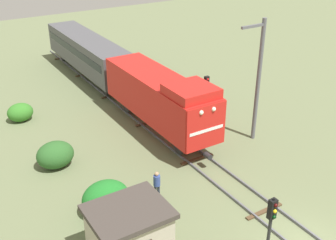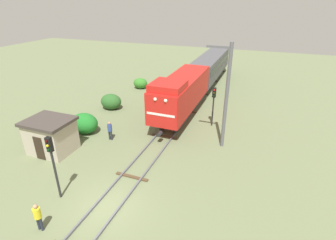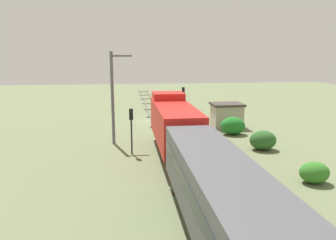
% 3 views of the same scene
% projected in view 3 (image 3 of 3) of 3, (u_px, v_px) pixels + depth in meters
% --- Properties ---
extents(ground_plane, '(110.33, 110.33, 0.00)m').
position_uv_depth(ground_plane, '(158.00, 122.00, 40.29)').
color(ground_plane, '#66704C').
extents(railway_track, '(2.40, 73.55, 0.16)m').
position_uv_depth(railway_track, '(158.00, 121.00, 40.28)').
color(railway_track, '#595960').
rests_on(railway_track, ground).
extents(locomotive, '(2.90, 11.60, 4.60)m').
position_uv_depth(locomotive, '(174.00, 122.00, 26.42)').
color(locomotive, red).
rests_on(locomotive, railway_track).
extents(passenger_car_leading, '(2.84, 14.00, 3.66)m').
position_uv_depth(passenger_car_leading, '(220.00, 192.00, 13.49)').
color(passenger_car_leading, '#4C4C51').
rests_on(passenger_car_leading, railway_track).
extents(traffic_signal_near, '(0.32, 0.34, 4.21)m').
position_uv_depth(traffic_signal_near, '(183.00, 98.00, 40.36)').
color(traffic_signal_near, '#262628').
rests_on(traffic_signal_near, ground).
extents(traffic_signal_mid, '(0.32, 0.34, 3.80)m').
position_uv_depth(traffic_signal_mid, '(131.00, 123.00, 26.73)').
color(traffic_signal_mid, '#262628').
rests_on(traffic_signal_mid, ground).
extents(worker_near_track, '(0.38, 0.38, 1.70)m').
position_uv_depth(worker_near_track, '(174.00, 110.00, 42.95)').
color(worker_near_track, '#262B38').
rests_on(worker_near_track, ground).
extents(worker_by_signal, '(0.38, 0.38, 1.70)m').
position_uv_depth(worker_by_signal, '(205.00, 125.00, 33.70)').
color(worker_by_signal, '#262B38').
rests_on(worker_by_signal, ground).
extents(catenary_mast, '(1.94, 0.28, 8.40)m').
position_uv_depth(catenary_mast, '(113.00, 96.00, 29.56)').
color(catenary_mast, '#595960').
rests_on(catenary_mast, ground).
extents(relay_hut, '(3.50, 2.90, 2.74)m').
position_uv_depth(relay_hut, '(227.00, 115.00, 37.15)').
color(relay_hut, '#B2A893').
rests_on(relay_hut, ground).
extents(bush_near, '(2.31, 1.89, 1.68)m').
position_uv_depth(bush_near, '(263.00, 140.00, 28.29)').
color(bush_near, '#2A5C26').
rests_on(bush_near, ground).
extents(bush_mid, '(1.91, 1.56, 1.39)m').
position_uv_depth(bush_mid, '(314.00, 173.00, 20.91)').
color(bush_mid, '#347826').
rests_on(bush_mid, ground).
extents(bush_far, '(2.53, 2.07, 1.84)m').
position_uv_depth(bush_far, '(233.00, 126.00, 33.76)').
color(bush_far, '#1F7226').
rests_on(bush_far, ground).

